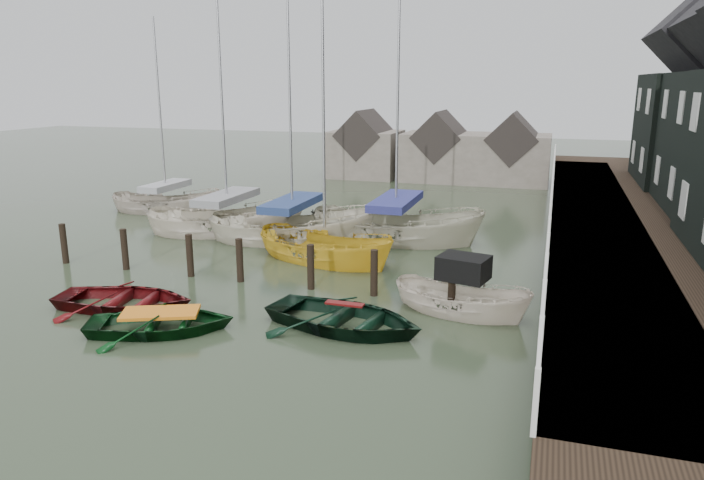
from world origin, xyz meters
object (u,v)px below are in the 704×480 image
(sailboat_e, at_px, (167,210))
(rowboat_red, at_px, (125,308))
(sailboat_b, at_px, (293,239))
(rowboat_green, at_px, (162,331))
(rowboat_dkgreen, at_px, (345,329))
(sailboat_d, at_px, (395,239))
(motorboat, at_px, (461,310))
(sailboat_c, at_px, (325,260))
(sailboat_a, at_px, (228,231))

(sailboat_e, bearing_deg, rowboat_red, -164.73)
(rowboat_red, relative_size, sailboat_e, 0.39)
(sailboat_b, height_order, sailboat_e, sailboat_b)
(sailboat_e, bearing_deg, rowboat_green, -160.50)
(rowboat_red, distance_m, rowboat_dkgreen, 6.35)
(sailboat_d, bearing_deg, rowboat_green, 162.26)
(rowboat_green, relative_size, motorboat, 0.88)
(rowboat_dkgreen, xyz_separation_m, sailboat_d, (-0.99, 9.29, 0.06))
(rowboat_green, distance_m, sailboat_d, 11.41)
(sailboat_c, xyz_separation_m, sailboat_d, (1.69, 3.50, 0.05))
(rowboat_red, height_order, sailboat_c, sailboat_c)
(sailboat_a, distance_m, sailboat_b, 3.18)
(rowboat_red, height_order, sailboat_d, sailboat_d)
(motorboat, bearing_deg, sailboat_d, 39.29)
(rowboat_green, bearing_deg, sailboat_a, -3.52)
(rowboat_green, distance_m, motorboat, 7.91)
(motorboat, bearing_deg, rowboat_green, 129.67)
(rowboat_dkgreen, xyz_separation_m, sailboat_c, (-2.68, 5.79, 0.01))
(rowboat_green, distance_m, sailboat_e, 15.69)
(motorboat, bearing_deg, rowboat_red, 117.96)
(rowboat_dkgreen, distance_m, sailboat_a, 11.70)
(rowboat_red, bearing_deg, motorboat, -84.24)
(sailboat_c, distance_m, sailboat_e, 11.79)
(sailboat_a, bearing_deg, motorboat, -146.36)
(rowboat_green, distance_m, sailboat_a, 10.76)
(rowboat_red, relative_size, rowboat_dkgreen, 0.92)
(rowboat_green, relative_size, sailboat_a, 0.30)
(motorboat, xyz_separation_m, sailboat_d, (-3.66, 7.29, -0.05))
(rowboat_dkgreen, relative_size, sailboat_b, 0.38)
(sailboat_c, bearing_deg, rowboat_green, -175.06)
(sailboat_c, bearing_deg, sailboat_d, -8.03)
(rowboat_red, bearing_deg, sailboat_e, 19.51)
(rowboat_green, height_order, sailboat_c, sailboat_c)
(rowboat_green, relative_size, sailboat_d, 0.29)
(rowboat_green, xyz_separation_m, motorboat, (7.05, 3.60, 0.11))
(rowboat_green, distance_m, rowboat_dkgreen, 4.66)
(sailboat_d, xyz_separation_m, sailboat_e, (-12.01, 2.22, 0.00))
(sailboat_a, bearing_deg, sailboat_d, -108.73)
(rowboat_red, distance_m, sailboat_c, 7.25)
(rowboat_dkgreen, bearing_deg, motorboat, -42.57)
(sailboat_b, bearing_deg, sailboat_d, -90.25)
(rowboat_dkgreen, relative_size, motorboat, 1.02)
(rowboat_red, xyz_separation_m, sailboat_a, (-1.69, 8.99, 0.06))
(sailboat_a, height_order, sailboat_b, sailboat_a)
(sailboat_a, xyz_separation_m, sailboat_d, (7.03, 0.77, -0.00))
(rowboat_dkgreen, bearing_deg, sailboat_d, 16.71)
(rowboat_red, height_order, rowboat_dkgreen, rowboat_dkgreen)
(rowboat_dkgreen, height_order, sailboat_b, sailboat_b)
(rowboat_dkgreen, bearing_deg, sailboat_a, 53.90)
(sailboat_c, bearing_deg, rowboat_dkgreen, -137.34)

